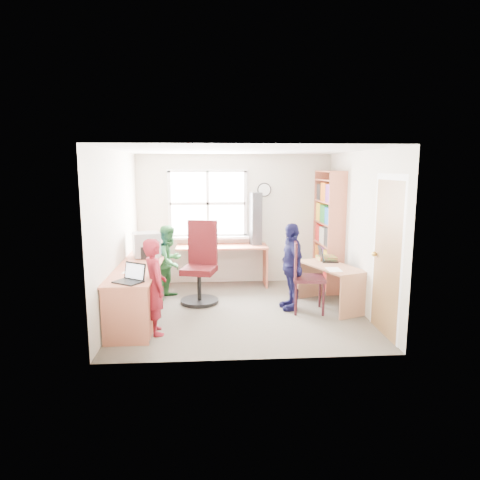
{
  "coord_description": "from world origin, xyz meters",
  "views": [
    {
      "loc": [
        -0.45,
        -6.24,
        2.15
      ],
      "look_at": [
        0.0,
        0.25,
        1.05
      ],
      "focal_mm": 32.0,
      "sensor_mm": 36.0,
      "label": 1
    }
  ],
  "objects_px": {
    "wooden_chair": "(303,274)",
    "potted_plant": "(205,237)",
    "right_desk": "(331,277)",
    "bookshelf": "(328,233)",
    "crt_monitor": "(146,245)",
    "cd_tower": "(256,219)",
    "laptop_right": "(326,258)",
    "person_green": "(169,262)",
    "swivel_chair": "(201,268)",
    "laptop_left": "(131,278)",
    "person_navy": "(291,266)",
    "l_desk": "(151,288)",
    "person_red": "(155,287)"
  },
  "relations": [
    {
      "from": "wooden_chair",
      "to": "potted_plant",
      "type": "xyz_separation_m",
      "value": [
        -1.48,
        1.51,
        0.33
      ]
    },
    {
      "from": "right_desk",
      "to": "bookshelf",
      "type": "xyz_separation_m",
      "value": [
        0.25,
        1.1,
        0.52
      ]
    },
    {
      "from": "crt_monitor",
      "to": "cd_tower",
      "type": "height_order",
      "value": "cd_tower"
    },
    {
      "from": "laptop_right",
      "to": "person_green",
      "type": "bearing_deg",
      "value": 87.46
    },
    {
      "from": "bookshelf",
      "to": "potted_plant",
      "type": "height_order",
      "value": "bookshelf"
    },
    {
      "from": "swivel_chair",
      "to": "crt_monitor",
      "type": "bearing_deg",
      "value": -165.03
    },
    {
      "from": "laptop_right",
      "to": "bookshelf",
      "type": "bearing_deg",
      "value": -13.26
    },
    {
      "from": "right_desk",
      "to": "wooden_chair",
      "type": "xyz_separation_m",
      "value": [
        -0.48,
        -0.18,
        0.11
      ]
    },
    {
      "from": "laptop_left",
      "to": "person_green",
      "type": "xyz_separation_m",
      "value": [
        0.3,
        1.75,
        -0.19
      ]
    },
    {
      "from": "cd_tower",
      "to": "person_green",
      "type": "bearing_deg",
      "value": -168.34
    },
    {
      "from": "wooden_chair",
      "to": "person_navy",
      "type": "height_order",
      "value": "person_navy"
    },
    {
      "from": "swivel_chair",
      "to": "wooden_chair",
      "type": "bearing_deg",
      "value": -6.38
    },
    {
      "from": "crt_monitor",
      "to": "potted_plant",
      "type": "xyz_separation_m",
      "value": [
        0.92,
        0.92,
        -0.04
      ]
    },
    {
      "from": "l_desk",
      "to": "cd_tower",
      "type": "relative_size",
      "value": 3.07
    },
    {
      "from": "cd_tower",
      "to": "person_red",
      "type": "bearing_deg",
      "value": -138.49
    },
    {
      "from": "crt_monitor",
      "to": "laptop_right",
      "type": "relative_size",
      "value": 1.32
    },
    {
      "from": "l_desk",
      "to": "swivel_chair",
      "type": "distance_m",
      "value": 1.05
    },
    {
      "from": "laptop_right",
      "to": "potted_plant",
      "type": "bearing_deg",
      "value": 67.61
    },
    {
      "from": "wooden_chair",
      "to": "crt_monitor",
      "type": "bearing_deg",
      "value": 173.38
    },
    {
      "from": "bookshelf",
      "to": "person_green",
      "type": "distance_m",
      "value": 2.85
    },
    {
      "from": "wooden_chair",
      "to": "crt_monitor",
      "type": "height_order",
      "value": "crt_monitor"
    },
    {
      "from": "l_desk",
      "to": "laptop_right",
      "type": "height_order",
      "value": "laptop_right"
    },
    {
      "from": "right_desk",
      "to": "person_green",
      "type": "bearing_deg",
      "value": 144.75
    },
    {
      "from": "l_desk",
      "to": "person_navy",
      "type": "height_order",
      "value": "person_navy"
    },
    {
      "from": "cd_tower",
      "to": "potted_plant",
      "type": "bearing_deg",
      "value": 169.78
    },
    {
      "from": "person_green",
      "to": "bookshelf",
      "type": "bearing_deg",
      "value": -51.93
    },
    {
      "from": "right_desk",
      "to": "laptop_left",
      "type": "xyz_separation_m",
      "value": [
        -2.85,
        -1.09,
        0.32
      ]
    },
    {
      "from": "laptop_left",
      "to": "person_red",
      "type": "height_order",
      "value": "person_red"
    },
    {
      "from": "laptop_right",
      "to": "person_green",
      "type": "height_order",
      "value": "person_green"
    },
    {
      "from": "l_desk",
      "to": "crt_monitor",
      "type": "relative_size",
      "value": 6.11
    },
    {
      "from": "crt_monitor",
      "to": "person_red",
      "type": "xyz_separation_m",
      "value": [
        0.29,
        -1.32,
        -0.32
      ]
    },
    {
      "from": "l_desk",
      "to": "person_green",
      "type": "distance_m",
      "value": 1.05
    },
    {
      "from": "swivel_chair",
      "to": "potted_plant",
      "type": "xyz_separation_m",
      "value": [
        0.07,
        0.92,
        0.35
      ]
    },
    {
      "from": "right_desk",
      "to": "swivel_chair",
      "type": "distance_m",
      "value": 2.07
    },
    {
      "from": "l_desk",
      "to": "person_red",
      "type": "distance_m",
      "value": 0.58
    },
    {
      "from": "laptop_right",
      "to": "person_green",
      "type": "distance_m",
      "value": 2.57
    },
    {
      "from": "potted_plant",
      "to": "person_red",
      "type": "height_order",
      "value": "person_red"
    },
    {
      "from": "right_desk",
      "to": "swivel_chair",
      "type": "bearing_deg",
      "value": 147.58
    },
    {
      "from": "right_desk",
      "to": "wooden_chair",
      "type": "height_order",
      "value": "wooden_chair"
    },
    {
      "from": "right_desk",
      "to": "person_navy",
      "type": "relative_size",
      "value": 0.94
    },
    {
      "from": "crt_monitor",
      "to": "person_green",
      "type": "height_order",
      "value": "person_green"
    },
    {
      "from": "potted_plant",
      "to": "laptop_left",
      "type": "bearing_deg",
      "value": -110.25
    },
    {
      "from": "bookshelf",
      "to": "laptop_left",
      "type": "bearing_deg",
      "value": -144.76
    },
    {
      "from": "bookshelf",
      "to": "wooden_chair",
      "type": "height_order",
      "value": "bookshelf"
    },
    {
      "from": "laptop_right",
      "to": "potted_plant",
      "type": "xyz_separation_m",
      "value": [
        -1.96,
        1.0,
        0.2
      ]
    },
    {
      "from": "potted_plant",
      "to": "person_red",
      "type": "xyz_separation_m",
      "value": [
        -0.63,
        -2.24,
        -0.28
      ]
    },
    {
      "from": "right_desk",
      "to": "person_green",
      "type": "height_order",
      "value": "person_green"
    },
    {
      "from": "potted_plant",
      "to": "person_red",
      "type": "distance_m",
      "value": 2.35
    },
    {
      "from": "bookshelf",
      "to": "wooden_chair",
      "type": "bearing_deg",
      "value": -119.53
    },
    {
      "from": "l_desk",
      "to": "person_navy",
      "type": "distance_m",
      "value": 2.12
    }
  ]
}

